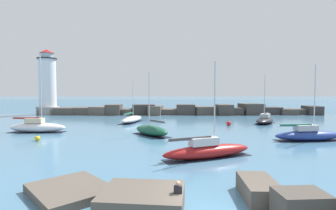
% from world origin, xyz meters
% --- Properties ---
extents(open_sea_beyond, '(400.00, 116.00, 0.01)m').
position_xyz_m(open_sea_beyond, '(0.00, 111.28, 0.00)').
color(open_sea_beyond, '#386684').
rests_on(open_sea_beyond, ground).
extents(breakwater_jetty, '(67.30, 7.14, 2.59)m').
position_xyz_m(breakwater_jetty, '(0.43, 51.35, 0.98)').
color(breakwater_jetty, brown).
rests_on(breakwater_jetty, ground).
extents(lighthouse, '(5.28, 5.28, 15.47)m').
position_xyz_m(lighthouse, '(-30.53, 51.50, 6.80)').
color(lighthouse, gray).
rests_on(lighthouse, ground).
extents(foreground_rocks, '(17.99, 9.43, 1.33)m').
position_xyz_m(foreground_rocks, '(0.74, 0.09, 0.52)').
color(foreground_rocks, '#4C443D').
rests_on(foreground_rocks, ground).
extents(sailboat_moored_0, '(3.96, 8.26, 7.39)m').
position_xyz_m(sailboat_moored_0, '(-8.16, 35.29, 0.56)').
color(sailboat_moored_0, silver).
rests_on(sailboat_moored_0, ground).
extents(sailboat_moored_1, '(8.10, 3.03, 8.46)m').
position_xyz_m(sailboat_moored_1, '(14.01, 17.99, 0.65)').
color(sailboat_moored_1, navy).
rests_on(sailboat_moored_1, ground).
extents(sailboat_moored_2, '(7.63, 2.26, 10.63)m').
position_xyz_m(sailboat_moored_2, '(-19.36, 23.97, 0.73)').
color(sailboat_moored_2, white).
rests_on(sailboat_moored_2, ground).
extents(sailboat_moored_3, '(5.42, 6.00, 7.98)m').
position_xyz_m(sailboat_moored_3, '(-3.81, 21.36, 0.64)').
color(sailboat_moored_3, '#195138').
rests_on(sailboat_moored_3, ground).
extents(sailboat_moored_4, '(5.59, 6.94, 8.37)m').
position_xyz_m(sailboat_moored_4, '(14.91, 33.66, 0.59)').
color(sailboat_moored_4, black).
rests_on(sailboat_moored_4, ground).
extents(sailboat_moored_5, '(8.15, 4.76, 7.98)m').
position_xyz_m(sailboat_moored_5, '(1.53, 10.31, 0.64)').
color(sailboat_moored_5, maroon).
rests_on(sailboat_moored_5, ground).
extents(mooring_buoy_orange_near, '(0.59, 0.59, 0.79)m').
position_xyz_m(mooring_buoy_orange_near, '(-16.23, 17.69, 0.29)').
color(mooring_buoy_orange_near, yellow).
rests_on(mooring_buoy_orange_near, ground).
extents(mooring_buoy_far_side, '(0.74, 0.74, 0.94)m').
position_xyz_m(mooring_buoy_far_side, '(8.01, 30.61, 0.37)').
color(mooring_buoy_far_side, red).
rests_on(mooring_buoy_far_side, ground).
extents(person_on_rocks, '(0.36, 0.22, 1.62)m').
position_xyz_m(person_on_rocks, '(-1.31, 0.03, 0.90)').
color(person_on_rocks, '#282833').
rests_on(person_on_rocks, ground).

